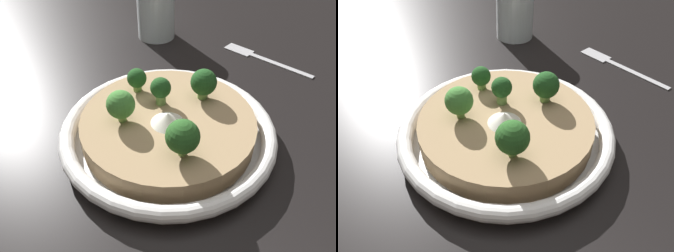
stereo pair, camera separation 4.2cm
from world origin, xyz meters
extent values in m
plane|color=black|center=(0.00, 0.00, 0.00)|extent=(6.00, 6.00, 0.00)
cylinder|color=white|center=(0.00, 0.00, 0.00)|extent=(0.26, 0.26, 0.01)
torus|color=white|center=(0.00, 0.00, 0.02)|extent=(0.28, 0.28, 0.02)
cylinder|color=tan|center=(0.00, 0.00, 0.02)|extent=(0.22, 0.22, 0.03)
cone|color=white|center=(0.01, 0.00, 0.05)|extent=(0.04, 0.04, 0.02)
cylinder|color=#759E4C|center=(0.06, 0.02, 0.05)|extent=(0.01, 0.01, 0.02)
sphere|color=#285B23|center=(0.06, 0.02, 0.07)|extent=(0.04, 0.04, 0.04)
cylinder|color=#759E4C|center=(0.01, -0.06, 0.05)|extent=(0.01, 0.01, 0.02)
sphere|color=#428438|center=(0.01, -0.06, 0.06)|extent=(0.04, 0.04, 0.04)
cylinder|color=#759E4C|center=(-0.06, -0.05, 0.05)|extent=(0.02, 0.02, 0.01)
sphere|color=#1E4C1E|center=(-0.06, -0.05, 0.06)|extent=(0.03, 0.03, 0.03)
cylinder|color=#668E47|center=(-0.04, 0.04, 0.05)|extent=(0.02, 0.02, 0.02)
sphere|color=#1E4C1E|center=(-0.04, 0.04, 0.06)|extent=(0.04, 0.04, 0.04)
cylinder|color=#668E47|center=(-0.03, -0.01, 0.05)|extent=(0.02, 0.02, 0.02)
sphere|color=#1E4C1E|center=(-0.03, -0.01, 0.06)|extent=(0.03, 0.03, 0.03)
cylinder|color=silver|center=(-0.31, -0.04, 0.06)|extent=(0.07, 0.07, 0.12)
cube|color=#B7B7BC|center=(-0.20, 0.19, 0.00)|extent=(0.08, 0.10, 0.00)
cube|color=#B7B7BC|center=(-0.26, 0.12, 0.00)|extent=(0.05, 0.06, 0.00)
camera|label=1|loc=(0.32, 0.02, 0.30)|focal=35.00mm
camera|label=2|loc=(0.31, 0.06, 0.30)|focal=35.00mm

